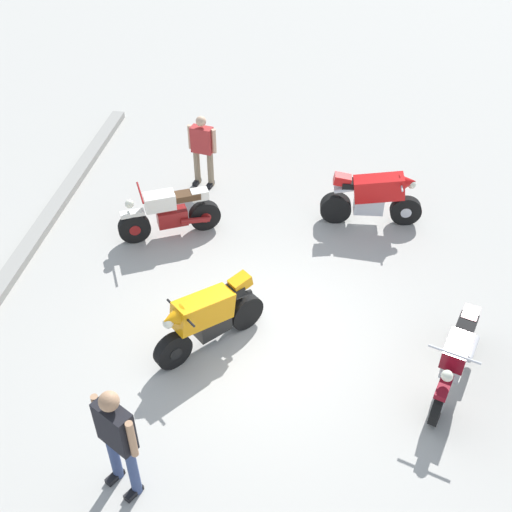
{
  "coord_description": "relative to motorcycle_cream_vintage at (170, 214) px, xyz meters",
  "views": [
    {
      "loc": [
        -6.82,
        -0.88,
        7.32
      ],
      "look_at": [
        1.1,
        0.26,
        0.75
      ],
      "focal_mm": 44.06,
      "sensor_mm": 36.0,
      "label": 1
    }
  ],
  "objects": [
    {
      "name": "ground_plane",
      "position": [
        -2.43,
        -2.08,
        -0.49
      ],
      "size": [
        40.0,
        40.0,
        0.0
      ],
      "primitive_type": "plane",
      "color": "#ADAAA3"
    },
    {
      "name": "motorcycle_maroon_cruiser",
      "position": [
        -2.9,
        -4.93,
        0.03
      ],
      "size": [
        2.01,
        0.95,
        1.09
      ],
      "rotation": [
        0.0,
        0.0,
        2.8
      ],
      "color": "black",
      "rests_on": "ground"
    },
    {
      "name": "person_in_red_shirt",
      "position": [
        1.84,
        -0.25,
        0.39
      ],
      "size": [
        0.38,
        0.62,
        1.57
      ],
      "rotation": [
        0.0,
        0.0,
        2.94
      ],
      "color": "gray",
      "rests_on": "ground"
    },
    {
      "name": "motorcycle_orange_sportbike",
      "position": [
        -2.68,
        -1.29,
        0.11
      ],
      "size": [
        1.56,
        1.47,
        1.14
      ],
      "rotation": [
        0.0,
        0.0,
        2.39
      ],
      "color": "black",
      "rests_on": "ground"
    },
    {
      "name": "person_in_black_shirt",
      "position": [
        -5.17,
        -0.72,
        0.54
      ],
      "size": [
        0.5,
        0.63,
        1.78
      ],
      "rotation": [
        0.0,
        0.0,
        2.61
      ],
      "color": "#384772",
      "rests_on": "ground"
    },
    {
      "name": "motorcycle_red_sportbike",
      "position": [
        0.95,
        -3.75,
        0.11
      ],
      "size": [
        0.7,
        1.96,
        1.14
      ],
      "rotation": [
        0.0,
        0.0,
        4.78
      ],
      "color": "black",
      "rests_on": "ground"
    },
    {
      "name": "motorcycle_cream_vintage",
      "position": [
        0.0,
        0.0,
        0.0
      ],
      "size": [
        1.02,
        1.83,
        1.07
      ],
      "rotation": [
        0.0,
        0.0,
        2.02
      ],
      "color": "black",
      "rests_on": "ground"
    }
  ]
}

